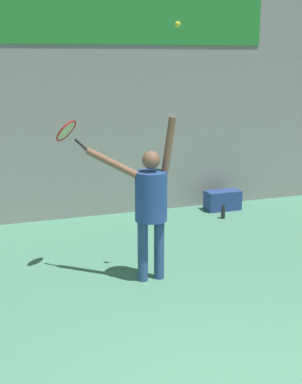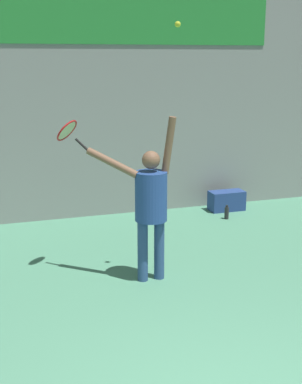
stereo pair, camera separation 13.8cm
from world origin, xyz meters
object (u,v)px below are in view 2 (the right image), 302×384
(tennis_player, at_px, (150,200))
(tennis_racket, at_px, (68,132))
(tennis_ball, at_px, (178,24))
(equipment_bag, at_px, (227,201))
(water_bottle, at_px, (227,213))

(tennis_player, bearing_deg, tennis_racket, 146.18)
(tennis_ball, height_order, equipment_bag, tennis_ball)
(tennis_player, height_order, equipment_bag, tennis_player)
(tennis_racket, xyz_separation_m, water_bottle, (2.96, 1.46, -1.73))
(tennis_player, xyz_separation_m, tennis_ball, (0.30, -0.08, 2.07))
(tennis_racket, bearing_deg, water_bottle, 26.31)
(tennis_ball, distance_m, water_bottle, 4.08)
(tennis_racket, xyz_separation_m, tennis_ball, (1.19, -0.67, 1.26))
(water_bottle, relative_size, equipment_bag, 0.39)
(tennis_racket, relative_size, water_bottle, 1.75)
(tennis_ball, xyz_separation_m, water_bottle, (1.77, 2.13, -2.99))
(tennis_player, bearing_deg, equipment_bag, 47.77)
(tennis_player, height_order, tennis_ball, tennis_ball)
(tennis_racket, bearing_deg, tennis_ball, -29.39)
(tennis_ball, distance_m, equipment_bag, 4.42)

